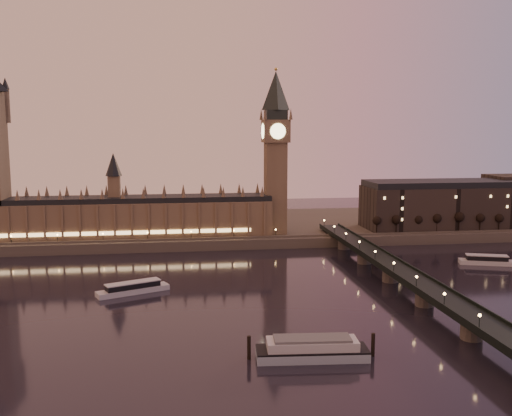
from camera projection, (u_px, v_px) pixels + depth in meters
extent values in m
plane|color=black|center=(198.00, 301.00, 240.58)|extent=(700.00, 700.00, 0.00)
cube|color=#423D35|center=(231.00, 227.00, 406.17)|extent=(560.00, 130.00, 6.00)
cube|color=brown|center=(125.00, 219.00, 351.49)|extent=(180.00, 26.00, 22.00)
cube|color=black|center=(125.00, 199.00, 349.77)|extent=(180.00, 22.00, 3.20)
cube|color=#FFCC7F|center=(124.00, 233.00, 339.07)|extent=(153.00, 0.25, 2.20)
cube|color=brown|center=(275.00, 188.00, 361.93)|extent=(13.00, 13.00, 58.00)
cube|color=brown|center=(276.00, 131.00, 357.01)|extent=(16.00, 16.00, 14.00)
cylinder|color=#FFEAA5|center=(278.00, 131.00, 348.99)|extent=(9.60, 0.35, 9.60)
cylinder|color=#FFEAA5|center=(263.00, 131.00, 355.89)|extent=(0.35, 9.60, 9.60)
cube|color=black|center=(276.00, 115.00, 355.65)|extent=(13.00, 13.00, 6.00)
cone|color=black|center=(276.00, 91.00, 353.60)|extent=(17.68, 17.68, 24.00)
sphere|color=gold|center=(276.00, 69.00, 351.83)|extent=(2.00, 2.00, 2.00)
cube|color=black|center=(407.00, 275.00, 252.11)|extent=(13.00, 260.00, 2.00)
cube|color=black|center=(393.00, 272.00, 251.04)|extent=(0.60, 260.00, 1.00)
cube|color=black|center=(420.00, 271.00, 252.77)|extent=(0.60, 260.00, 1.00)
cube|color=black|center=(445.00, 207.00, 386.04)|extent=(110.00, 36.00, 28.00)
cube|color=black|center=(446.00, 183.00, 383.86)|extent=(108.00, 34.00, 4.00)
cylinder|color=black|center=(377.00, 227.00, 362.21)|extent=(0.70, 0.70, 8.67)
sphere|color=black|center=(377.00, 220.00, 361.59)|extent=(5.78, 5.78, 5.78)
cylinder|color=black|center=(398.00, 227.00, 364.14)|extent=(0.70, 0.70, 8.67)
sphere|color=black|center=(398.00, 220.00, 363.53)|extent=(5.78, 5.78, 5.78)
cylinder|color=black|center=(419.00, 226.00, 366.08)|extent=(0.70, 0.70, 8.67)
sphere|color=black|center=(419.00, 219.00, 365.46)|extent=(5.78, 5.78, 5.78)
cylinder|color=black|center=(439.00, 226.00, 368.02)|extent=(0.70, 0.70, 8.67)
sphere|color=black|center=(440.00, 219.00, 367.40)|extent=(5.78, 5.78, 5.78)
cylinder|color=black|center=(460.00, 225.00, 369.95)|extent=(0.70, 0.70, 8.67)
sphere|color=black|center=(460.00, 218.00, 369.34)|extent=(5.78, 5.78, 5.78)
cylinder|color=black|center=(480.00, 225.00, 371.89)|extent=(0.70, 0.70, 8.67)
sphere|color=black|center=(481.00, 218.00, 371.27)|extent=(5.78, 5.78, 5.78)
cylinder|color=black|center=(501.00, 224.00, 373.83)|extent=(0.70, 0.70, 8.67)
sphere|color=black|center=(501.00, 217.00, 373.21)|extent=(5.78, 5.78, 5.78)
cube|color=silver|center=(133.00, 291.00, 252.58)|extent=(32.19, 19.25, 2.35)
cube|color=black|center=(133.00, 285.00, 252.26)|extent=(24.04, 14.76, 2.35)
cube|color=silver|center=(133.00, 282.00, 252.07)|extent=(24.74, 15.27, 0.43)
cube|color=silver|center=(486.00, 262.00, 306.45)|extent=(29.03, 15.50, 2.39)
cube|color=black|center=(487.00, 258.00, 306.12)|extent=(21.66, 12.01, 2.39)
cube|color=silver|center=(487.00, 255.00, 305.93)|extent=(22.28, 12.45, 0.43)
cube|color=#90A6B7|center=(312.00, 354.00, 180.22)|extent=(35.98, 12.70, 2.87)
cube|color=black|center=(312.00, 349.00, 179.99)|extent=(35.98, 12.70, 0.55)
cube|color=silver|center=(312.00, 344.00, 179.75)|extent=(29.30, 11.08, 2.87)
cube|color=#595B5E|center=(312.00, 338.00, 179.50)|extent=(24.81, 9.63, 0.77)
cylinder|color=black|center=(249.00, 348.00, 179.72)|extent=(1.21, 1.21, 7.50)
cylinder|color=black|center=(373.00, 345.00, 182.05)|extent=(1.21, 1.21, 7.50)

